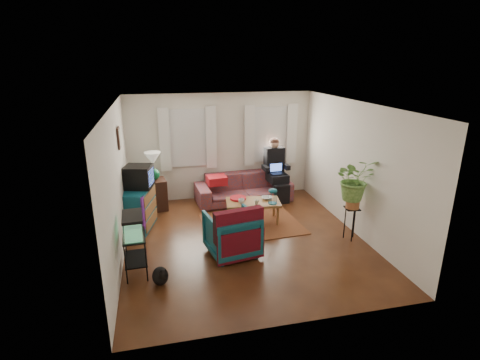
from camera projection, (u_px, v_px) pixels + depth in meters
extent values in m
cube|color=#4F2B14|center=(245.00, 240.00, 7.29)|extent=(4.50, 5.00, 0.01)
cube|color=white|center=(245.00, 105.00, 6.48)|extent=(4.50, 5.00, 0.01)
cube|color=silver|center=(221.00, 147.00, 9.20)|extent=(4.50, 0.01, 2.60)
cube|color=silver|center=(293.00, 236.00, 4.57)|extent=(4.50, 0.01, 2.60)
cube|color=silver|center=(117.00, 185.00, 6.40)|extent=(0.01, 5.00, 2.60)
cube|color=silver|center=(356.00, 169.00, 7.36)|extent=(0.01, 5.00, 2.60)
cube|color=white|center=(188.00, 138.00, 8.93)|extent=(1.08, 0.04, 1.38)
cube|color=white|center=(270.00, 134.00, 9.37)|extent=(1.08, 0.04, 1.38)
cube|color=white|center=(188.00, 139.00, 8.86)|extent=(1.36, 0.06, 1.50)
cube|color=white|center=(271.00, 135.00, 9.29)|extent=(1.36, 0.06, 1.50)
cube|color=#3D2616|center=(119.00, 138.00, 7.00)|extent=(0.04, 0.32, 0.40)
cube|color=maroon|center=(252.00, 224.00, 7.97)|extent=(2.10, 1.73, 0.01)
imported|color=brown|center=(243.00, 183.00, 9.14)|extent=(2.37, 1.06, 0.90)
cube|color=#382115|center=(155.00, 195.00, 8.67)|extent=(0.56, 0.56, 0.72)
cube|color=#135874|center=(139.00, 209.00, 7.68)|extent=(0.70, 1.04, 0.86)
cube|color=black|center=(138.00, 177.00, 7.57)|extent=(0.63, 0.59, 0.46)
cube|color=black|center=(136.00, 255.00, 6.04)|extent=(0.37, 0.63, 0.69)
cube|color=#7FD899|center=(133.00, 225.00, 5.88)|extent=(0.33, 0.58, 0.36)
ellipsoid|color=black|center=(160.00, 274.00, 5.82)|extent=(0.36, 0.44, 0.33)
imported|color=#126B6C|center=(232.00, 232.00, 6.65)|extent=(0.97, 0.93, 0.86)
cube|color=#9E0A0A|center=(239.00, 230.00, 6.31)|extent=(0.89, 0.35, 0.71)
cube|color=olive|center=(253.00, 211.00, 8.03)|extent=(1.22, 0.78, 0.47)
imported|color=white|center=(241.00, 201.00, 7.82)|extent=(0.15, 0.15, 0.10)
imported|color=beige|center=(257.00, 202.00, 7.77)|extent=(0.12, 0.12, 0.10)
imported|color=white|center=(267.00, 198.00, 8.07)|extent=(0.25, 0.25, 0.06)
cylinder|color=#B21414|center=(238.00, 198.00, 8.07)|extent=(0.40, 0.40, 0.04)
cube|color=black|center=(351.00, 223.00, 7.23)|extent=(0.31, 0.31, 0.65)
imported|color=#599947|center=(354.00, 186.00, 6.99)|extent=(0.82, 0.74, 0.83)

